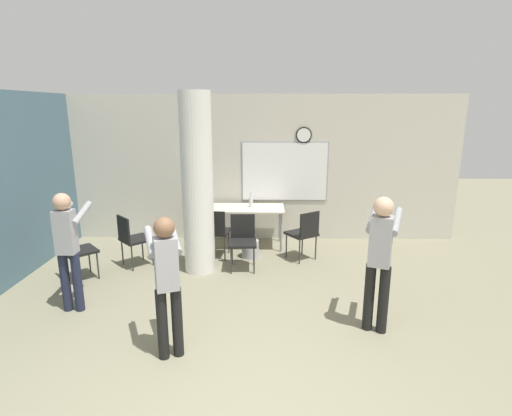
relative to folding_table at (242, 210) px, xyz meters
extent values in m
cube|color=beige|center=(0.15, 0.53, 0.70)|extent=(8.00, 0.12, 2.80)
cylinder|color=black|center=(1.15, 0.46, 1.35)|extent=(0.30, 0.03, 0.30)
cylinder|color=white|center=(1.15, 0.44, 1.35)|extent=(0.25, 0.01, 0.25)
cube|color=#99999E|center=(0.80, 0.47, 0.65)|extent=(1.68, 0.01, 1.16)
cube|color=white|center=(0.80, 0.46, 0.65)|extent=(1.62, 0.02, 1.10)
cylinder|color=silver|center=(-0.62, -1.15, 0.70)|extent=(0.48, 0.48, 2.80)
cube|color=beige|center=(0.00, 0.00, 0.04)|extent=(1.55, 0.70, 0.03)
cylinder|color=gray|center=(-0.72, -0.29, -0.34)|extent=(0.04, 0.04, 0.72)
cylinder|color=gray|center=(0.72, -0.29, -0.34)|extent=(0.04, 0.04, 0.72)
cylinder|color=gray|center=(-0.72, 0.29, -0.34)|extent=(0.04, 0.04, 0.72)
cylinder|color=gray|center=(0.72, 0.29, -0.34)|extent=(0.04, 0.04, 0.72)
cylinder|color=silver|center=(0.16, 0.05, 0.15)|extent=(0.07, 0.07, 0.19)
cylinder|color=silver|center=(0.16, 0.05, 0.29)|extent=(0.03, 0.03, 0.08)
cylinder|color=#B2B2B7|center=(0.17, -0.58, -0.55)|extent=(0.29, 0.29, 0.31)
cube|color=black|center=(1.05, -0.62, -0.25)|extent=(0.61, 0.61, 0.04)
cube|color=black|center=(1.16, -0.79, -0.03)|extent=(0.34, 0.25, 0.40)
cylinder|color=#333333|center=(1.09, -0.37, -0.48)|extent=(0.02, 0.02, 0.43)
cylinder|color=#333333|center=(0.80, -0.57, -0.48)|extent=(0.02, 0.02, 0.43)
cylinder|color=#333333|center=(1.30, -0.67, -0.48)|extent=(0.02, 0.02, 0.43)
cylinder|color=#333333|center=(1.00, -0.87, -0.48)|extent=(0.02, 0.02, 0.43)
cube|color=black|center=(0.06, -1.12, -0.25)|extent=(0.45, 0.45, 0.04)
cube|color=black|center=(0.06, -0.91, -0.03)|extent=(0.40, 0.04, 0.40)
cylinder|color=#333333|center=(-0.11, -1.30, -0.48)|extent=(0.02, 0.02, 0.43)
cylinder|color=#333333|center=(0.25, -1.29, -0.48)|extent=(0.02, 0.02, 0.43)
cylinder|color=#333333|center=(-0.12, -0.94, -0.48)|extent=(0.02, 0.02, 0.43)
cylinder|color=#333333|center=(0.24, -0.93, -0.48)|extent=(0.02, 0.02, 0.43)
cube|color=black|center=(-0.42, -0.53, -0.25)|extent=(0.49, 0.49, 0.04)
cube|color=black|center=(-0.45, -0.73, -0.03)|extent=(0.40, 0.07, 0.40)
cylinder|color=#333333|center=(-0.23, -0.37, -0.48)|extent=(0.02, 0.02, 0.43)
cylinder|color=#333333|center=(-0.58, -0.33, -0.48)|extent=(0.02, 0.02, 0.43)
cylinder|color=#333333|center=(-0.26, -0.73, -0.48)|extent=(0.02, 0.02, 0.43)
cylinder|color=#333333|center=(-0.62, -0.69, -0.48)|extent=(0.02, 0.02, 0.43)
cube|color=black|center=(-2.38, -1.52, -0.25)|extent=(0.62, 0.62, 0.04)
cube|color=black|center=(-2.53, -1.66, -0.03)|extent=(0.29, 0.31, 0.40)
cylinder|color=#333333|center=(-2.13, -1.53, -0.48)|extent=(0.02, 0.02, 0.43)
cylinder|color=#333333|center=(-2.37, -1.26, -0.48)|extent=(0.02, 0.02, 0.43)
cylinder|color=#333333|center=(-2.39, -1.77, -0.48)|extent=(0.02, 0.02, 0.43)
cylinder|color=#333333|center=(-2.64, -1.51, -0.48)|extent=(0.02, 0.02, 0.43)
cube|color=black|center=(-1.69, -0.96, -0.25)|extent=(0.62, 0.62, 0.04)
cube|color=black|center=(-1.84, -1.10, -0.03)|extent=(0.29, 0.31, 0.40)
cylinder|color=#333333|center=(-1.44, -0.97, -0.48)|extent=(0.02, 0.02, 0.43)
cylinder|color=#333333|center=(-1.69, -0.71, -0.48)|extent=(0.02, 0.02, 0.43)
cylinder|color=#333333|center=(-1.70, -1.22, -0.48)|extent=(0.02, 0.02, 0.43)
cylinder|color=#333333|center=(-1.95, -0.95, -0.48)|extent=(0.02, 0.02, 0.43)
cylinder|color=black|center=(-0.51, -3.43, -0.31)|extent=(0.11, 0.11, 0.77)
cylinder|color=black|center=(-0.65, -3.49, -0.31)|extent=(0.11, 0.11, 0.77)
cube|color=#99999E|center=(-0.58, -3.46, 0.34)|extent=(0.27, 0.25, 0.55)
sphere|color=brown|center=(-0.58, -3.46, 0.72)|extent=(0.21, 0.21, 0.21)
cylinder|color=#99999E|center=(-0.54, -3.21, 0.52)|extent=(0.25, 0.48, 0.22)
cylinder|color=#99999E|center=(-0.77, -3.30, 0.52)|extent=(0.25, 0.48, 0.22)
cube|color=white|center=(-0.85, -3.10, 0.52)|extent=(0.08, 0.13, 0.04)
cylinder|color=black|center=(1.77, -2.95, -0.29)|extent=(0.12, 0.12, 0.82)
cylinder|color=black|center=(1.62, -2.89, -0.29)|extent=(0.12, 0.12, 0.82)
cube|color=#99999E|center=(1.70, -2.92, 0.40)|extent=(0.29, 0.27, 0.58)
sphere|color=#D8AD8C|center=(1.70, -2.92, 0.80)|extent=(0.22, 0.22, 0.22)
cylinder|color=#99999E|center=(1.91, -2.76, 0.59)|extent=(0.28, 0.50, 0.23)
cylinder|color=#99999E|center=(1.67, -2.65, 0.59)|extent=(0.28, 0.50, 0.23)
cube|color=white|center=(1.76, -2.44, 0.59)|extent=(0.08, 0.13, 0.04)
cylinder|color=#1E2338|center=(-1.98, -2.50, -0.31)|extent=(0.11, 0.11, 0.78)
cylinder|color=#1E2338|center=(-2.14, -2.49, -0.31)|extent=(0.11, 0.11, 0.78)
cube|color=#99999E|center=(-2.06, -2.50, 0.36)|extent=(0.23, 0.18, 0.56)
sphere|color=tan|center=(-2.06, -2.50, 0.75)|extent=(0.21, 0.21, 0.21)
cylinder|color=#99999E|center=(-1.93, -2.27, 0.54)|extent=(0.09, 0.49, 0.22)
cylinder|color=#99999E|center=(-2.18, -2.27, 0.54)|extent=(0.09, 0.49, 0.22)
camera|label=1|loc=(0.37, -7.16, 1.86)|focal=28.00mm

